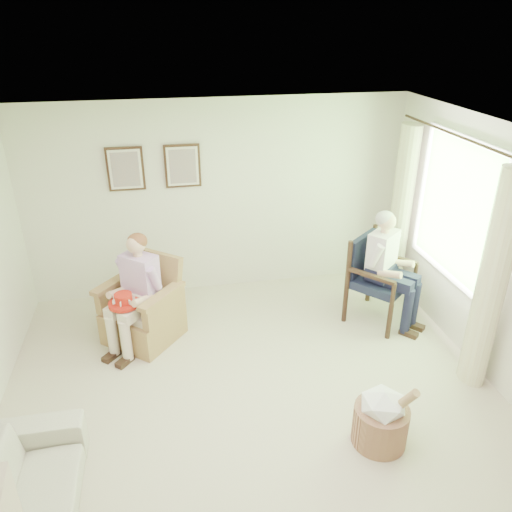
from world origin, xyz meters
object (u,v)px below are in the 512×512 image
Objects in this scene: person_wicker at (138,285)px; hatbox at (382,417)px; wood_armchair at (378,274)px; wicker_armchair at (143,314)px; person_dark at (387,262)px; red_hat at (124,301)px.

person_wicker is 2.91m from hatbox.
wood_armchair is at bearing 40.94° from person_wicker.
person_dark is (2.91, -0.25, 0.53)m from wicker_armchair.
person_dark reaches higher than wicker_armchair.
wood_armchair is 2.20m from hatbox.
wood_armchair reaches higher than hatbox.
wood_armchair is at bearing 49.85° from person_dark.
person_wicker is (-0.00, -0.13, 0.46)m from wicker_armchair.
hatbox is at bearing -154.11° from person_dark.
red_hat is at bearing 141.23° from hatbox.
red_hat is (-3.07, -0.03, -0.17)m from person_dark.
wicker_armchair is 0.93× the size of wood_armchair.
red_hat is (-0.17, -0.15, -0.10)m from person_wicker.
wood_armchair is at bearing 38.33° from wicker_armchair.
person_dark is at bearing 0.50° from red_hat.
person_wicker reaches higher than red_hat.
wood_armchair is at bearing 67.94° from hatbox.
wicker_armchair is 0.70× the size of person_dark.
hatbox is at bearing -5.19° from wicker_armchair.
red_hat is (-0.17, -0.28, 0.36)m from wicker_armchair.
person_wicker is at bearing 41.47° from red_hat.
wicker_armchair is 2.96m from hatbox.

